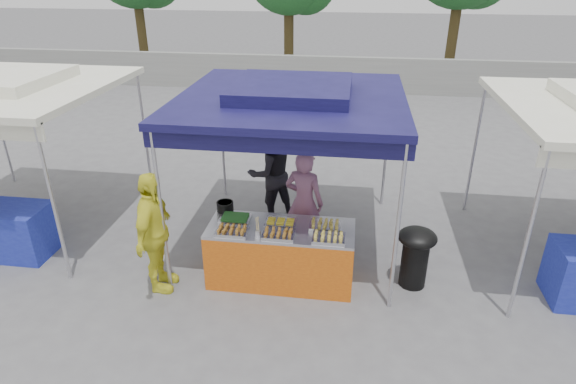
# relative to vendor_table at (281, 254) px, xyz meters

# --- Properties ---
(ground_plane) EXTENTS (80.00, 80.00, 0.00)m
(ground_plane) POSITION_rel_vendor_table_xyz_m (0.00, 0.10, -0.43)
(ground_plane) COLOR #58575A
(back_wall) EXTENTS (40.00, 0.25, 1.20)m
(back_wall) POSITION_rel_vendor_table_xyz_m (0.00, 11.10, 0.17)
(back_wall) COLOR gray
(back_wall) RESTS_ON ground_plane
(main_canopy) EXTENTS (3.20, 3.20, 2.57)m
(main_canopy) POSITION_rel_vendor_table_xyz_m (0.00, 1.07, 1.94)
(main_canopy) COLOR #B7B7BE
(main_canopy) RESTS_ON ground_plane
(vendor_table) EXTENTS (2.00, 0.80, 0.85)m
(vendor_table) POSITION_rel_vendor_table_xyz_m (0.00, 0.00, 0.00)
(vendor_table) COLOR #BD5211
(vendor_table) RESTS_ON ground_plane
(food_tray_fl) EXTENTS (0.42, 0.30, 0.07)m
(food_tray_fl) POSITION_rel_vendor_table_xyz_m (-0.62, -0.24, 0.46)
(food_tray_fl) COLOR silver
(food_tray_fl) RESTS_ON vendor_table
(food_tray_fm) EXTENTS (0.42, 0.30, 0.07)m
(food_tray_fm) POSITION_rel_vendor_table_xyz_m (0.01, -0.24, 0.46)
(food_tray_fm) COLOR silver
(food_tray_fm) RESTS_ON vendor_table
(food_tray_fr) EXTENTS (0.42, 0.30, 0.07)m
(food_tray_fr) POSITION_rel_vendor_table_xyz_m (0.66, -0.24, 0.46)
(food_tray_fr) COLOR silver
(food_tray_fr) RESTS_ON vendor_table
(food_tray_bl) EXTENTS (0.42, 0.30, 0.07)m
(food_tray_bl) POSITION_rel_vendor_table_xyz_m (-0.66, 0.10, 0.46)
(food_tray_bl) COLOR silver
(food_tray_bl) RESTS_ON vendor_table
(food_tray_bm) EXTENTS (0.42, 0.30, 0.07)m
(food_tray_bm) POSITION_rel_vendor_table_xyz_m (-0.01, 0.07, 0.46)
(food_tray_bm) COLOR silver
(food_tray_bm) RESTS_ON vendor_table
(food_tray_br) EXTENTS (0.42, 0.30, 0.07)m
(food_tray_br) POSITION_rel_vendor_table_xyz_m (0.60, 0.08, 0.46)
(food_tray_br) COLOR silver
(food_tray_br) RESTS_ON vendor_table
(cooking_pot) EXTENTS (0.24, 0.24, 0.14)m
(cooking_pot) POSITION_rel_vendor_table_xyz_m (-0.87, 0.37, 0.50)
(cooking_pot) COLOR black
(cooking_pot) RESTS_ON vendor_table
(skewer_cup) EXTENTS (0.08, 0.08, 0.10)m
(skewer_cup) POSITION_rel_vendor_table_xyz_m (-0.26, -0.29, 0.48)
(skewer_cup) COLOR #B7B7BE
(skewer_cup) RESTS_ON vendor_table
(wok_burner) EXTENTS (0.53, 0.53, 0.88)m
(wok_burner) POSITION_rel_vendor_table_xyz_m (1.84, 0.14, 0.10)
(wok_burner) COLOR black
(wok_burner) RESTS_ON ground_plane
(crate_left) EXTENTS (0.55, 0.39, 0.33)m
(crate_left) POSITION_rel_vendor_table_xyz_m (-0.26, 0.60, -0.26)
(crate_left) COLOR #13209E
(crate_left) RESTS_ON ground_plane
(crate_right) EXTENTS (0.52, 0.36, 0.31)m
(crate_right) POSITION_rel_vendor_table_xyz_m (0.38, 0.66, -0.27)
(crate_right) COLOR #13209E
(crate_right) RESTS_ON ground_plane
(crate_stacked) EXTENTS (0.49, 0.34, 0.29)m
(crate_stacked) POSITION_rel_vendor_table_xyz_m (0.38, 0.66, 0.03)
(crate_stacked) COLOR #13209E
(crate_stacked) RESTS_ON crate_right
(vendor_woman) EXTENTS (0.69, 0.55, 1.66)m
(vendor_woman) POSITION_rel_vendor_table_xyz_m (0.23, 0.82, 0.41)
(vendor_woman) COLOR #865574
(vendor_woman) RESTS_ON ground_plane
(helper_man) EXTENTS (1.04, 0.98, 1.69)m
(helper_man) POSITION_rel_vendor_table_xyz_m (-0.46, 1.82, 0.42)
(helper_man) COLOR black
(helper_man) RESTS_ON ground_plane
(customer_person) EXTENTS (0.45, 1.02, 1.72)m
(customer_person) POSITION_rel_vendor_table_xyz_m (-1.63, -0.41, 0.44)
(customer_person) COLOR yellow
(customer_person) RESTS_ON ground_plane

